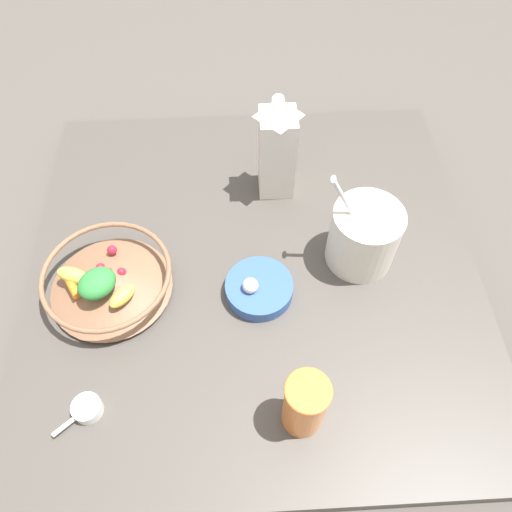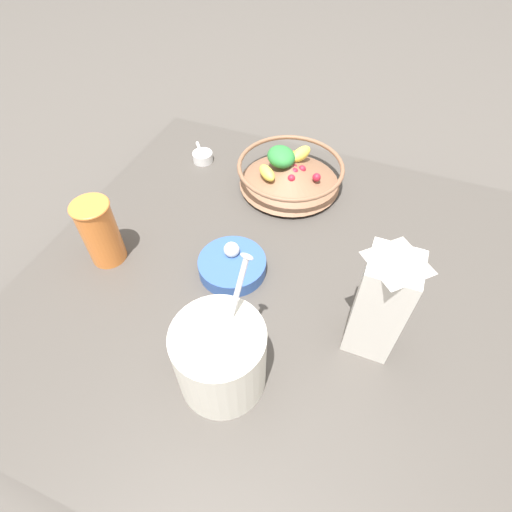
{
  "view_description": "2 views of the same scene",
  "coord_description": "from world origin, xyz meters",
  "px_view_note": "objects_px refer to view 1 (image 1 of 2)",
  "views": [
    {
      "loc": [
        0.02,
        0.55,
        0.89
      ],
      "look_at": [
        -0.0,
        0.02,
        0.1
      ],
      "focal_mm": 35.0,
      "sensor_mm": 36.0,
      "label": 1
    },
    {
      "loc": [
        -0.45,
        -0.16,
        0.65
      ],
      "look_at": [
        0.01,
        0.02,
        0.08
      ],
      "focal_mm": 28.0,
      "sensor_mm": 36.0,
      "label": 2
    }
  ],
  "objects_px": {
    "milk_carton": "(277,147)",
    "drinking_cup": "(305,404)",
    "yogurt_tub": "(364,234)",
    "garlic_bowl": "(259,288)",
    "fruit_bowl": "(108,280)"
  },
  "relations": [
    {
      "from": "milk_carton",
      "to": "yogurt_tub",
      "type": "xyz_separation_m",
      "value": [
        -0.15,
        0.2,
        -0.05
      ]
    },
    {
      "from": "yogurt_tub",
      "to": "garlic_bowl",
      "type": "relative_size",
      "value": 1.72
    },
    {
      "from": "milk_carton",
      "to": "fruit_bowl",
      "type": "bearing_deg",
      "value": 36.86
    },
    {
      "from": "drinking_cup",
      "to": "milk_carton",
      "type": "bearing_deg",
      "value": -89.35
    },
    {
      "from": "fruit_bowl",
      "to": "yogurt_tub",
      "type": "distance_m",
      "value": 0.5
    },
    {
      "from": "yogurt_tub",
      "to": "fruit_bowl",
      "type": "bearing_deg",
      "value": 6.43
    },
    {
      "from": "fruit_bowl",
      "to": "drinking_cup",
      "type": "height_order",
      "value": "drinking_cup"
    },
    {
      "from": "milk_carton",
      "to": "drinking_cup",
      "type": "bearing_deg",
      "value": 90.65
    },
    {
      "from": "fruit_bowl",
      "to": "yogurt_tub",
      "type": "bearing_deg",
      "value": -173.57
    },
    {
      "from": "milk_carton",
      "to": "garlic_bowl",
      "type": "distance_m",
      "value": 0.3
    },
    {
      "from": "fruit_bowl",
      "to": "garlic_bowl",
      "type": "bearing_deg",
      "value": 176.02
    },
    {
      "from": "yogurt_tub",
      "to": "milk_carton",
      "type": "bearing_deg",
      "value": -52.01
    },
    {
      "from": "yogurt_tub",
      "to": "garlic_bowl",
      "type": "height_order",
      "value": "yogurt_tub"
    },
    {
      "from": "fruit_bowl",
      "to": "drinking_cup",
      "type": "xyz_separation_m",
      "value": [
        -0.34,
        0.26,
        0.03
      ]
    },
    {
      "from": "milk_carton",
      "to": "garlic_bowl",
      "type": "relative_size",
      "value": 1.86
    }
  ]
}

